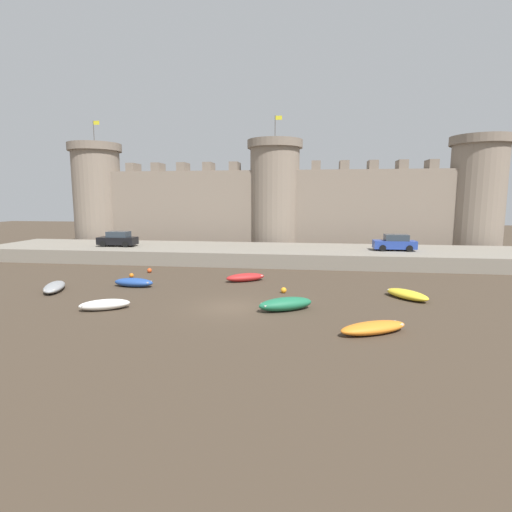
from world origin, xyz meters
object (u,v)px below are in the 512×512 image
object	(u,v)px
mooring_buoy_mid_mud	(149,270)
car_quay_west	(118,239)
rowboat_midflat_right	(373,327)
rowboat_near_channel_right	(54,287)
rowboat_near_channel_left	(407,294)
mooring_buoy_near_channel	(284,290)
rowboat_foreground_right	(245,277)
car_quay_east	(395,243)
rowboat_midflat_left	(134,282)
rowboat_midflat_centre	(285,304)
rowboat_foreground_centre	(105,304)
mooring_buoy_off_centre	(132,275)

from	to	relation	value
mooring_buoy_mid_mud	car_quay_west	world-z (taller)	car_quay_west
rowboat_midflat_right	rowboat_near_channel_right	xyz separation A→B (m)	(-21.39, 6.17, -0.01)
rowboat_near_channel_right	car_quay_west	bearing A→B (deg)	100.06
rowboat_near_channel_left	mooring_buoy_near_channel	xyz separation A→B (m)	(-8.22, 0.48, -0.11)
rowboat_foreground_right	car_quay_east	distance (m)	17.05
mooring_buoy_near_channel	rowboat_near_channel_left	bearing A→B (deg)	-3.33
rowboat_midflat_left	mooring_buoy_near_channel	bearing A→B (deg)	-2.22
rowboat_midflat_centre	mooring_buoy_near_channel	size ratio (longest dim) A/B	8.70
rowboat_foreground_centre	mooring_buoy_mid_mud	world-z (taller)	rowboat_foreground_centre
rowboat_foreground_centre	car_quay_east	distance (m)	28.35
rowboat_near_channel_left	mooring_buoy_mid_mud	bearing A→B (deg)	162.61
rowboat_foreground_right	mooring_buoy_mid_mud	xyz separation A→B (m)	(-9.11, 2.45, -0.14)
mooring_buoy_mid_mud	rowboat_near_channel_left	bearing A→B (deg)	-17.39
rowboat_foreground_centre	rowboat_midflat_centre	xyz separation A→B (m)	(10.74, 1.36, 0.08)
rowboat_foreground_centre	car_quay_west	size ratio (longest dim) A/B	0.75
rowboat_foreground_right	rowboat_midflat_centre	xyz separation A→B (m)	(3.73, -7.88, 0.07)
mooring_buoy_off_centre	rowboat_midflat_centre	bearing A→B (deg)	-30.92
mooring_buoy_off_centre	mooring_buoy_mid_mud	bearing A→B (deg)	74.16
rowboat_midflat_left	rowboat_near_channel_right	world-z (taller)	rowboat_midflat_left
mooring_buoy_off_centre	rowboat_foreground_centre	bearing A→B (deg)	-73.78
mooring_buoy_near_channel	car_quay_east	bearing A→B (deg)	53.75
rowboat_near_channel_left	car_quay_east	size ratio (longest dim) A/B	0.80
rowboat_foreground_centre	mooring_buoy_off_centre	distance (m)	9.82
rowboat_midflat_centre	mooring_buoy_near_channel	bearing A→B (deg)	95.49
mooring_buoy_near_channel	mooring_buoy_mid_mud	bearing A→B (deg)	154.28
car_quay_west	mooring_buoy_mid_mud	bearing A→B (deg)	-47.91
rowboat_midflat_left	mooring_buoy_near_channel	size ratio (longest dim) A/B	7.68
rowboat_near_channel_left	rowboat_near_channel_right	size ratio (longest dim) A/B	0.87
rowboat_midflat_centre	mooring_buoy_mid_mud	bearing A→B (deg)	141.20
rowboat_foreground_right	mooring_buoy_off_centre	bearing A→B (deg)	178.82
car_quay_east	rowboat_midflat_left	bearing A→B (deg)	-148.04
rowboat_near_channel_right	mooring_buoy_mid_mud	world-z (taller)	rowboat_near_channel_right
mooring_buoy_near_channel	mooring_buoy_off_centre	xyz separation A→B (m)	(-13.06, 3.73, -0.02)
rowboat_near_channel_right	rowboat_midflat_centre	distance (m)	17.04
mooring_buoy_off_centre	rowboat_near_channel_left	bearing A→B (deg)	-11.20
rowboat_near_channel_right	mooring_buoy_mid_mud	bearing A→B (deg)	62.42
rowboat_foreground_right	rowboat_midflat_left	bearing A→B (deg)	-158.87
rowboat_foreground_right	mooring_buoy_near_channel	xyz separation A→B (m)	(3.32, -3.53, -0.14)
rowboat_foreground_right	car_quay_east	world-z (taller)	car_quay_east
mooring_buoy_mid_mud	rowboat_midflat_right	bearing A→B (deg)	-38.37
rowboat_midflat_centre	car_quay_west	world-z (taller)	car_quay_west
rowboat_foreground_right	car_quay_east	xyz separation A→B (m)	(13.46, 10.30, 1.82)
rowboat_near_channel_left	rowboat_foreground_right	world-z (taller)	rowboat_foreground_right
rowboat_near_channel_right	car_quay_west	size ratio (longest dim) A/B	0.91
rowboat_midflat_centre	rowboat_foreground_right	bearing A→B (deg)	115.37
rowboat_midflat_right	rowboat_foreground_centre	world-z (taller)	rowboat_foreground_centre
rowboat_midflat_left	rowboat_foreground_right	bearing A→B (deg)	21.13
mooring_buoy_off_centre	mooring_buoy_mid_mud	xyz separation A→B (m)	(0.64, 2.25, 0.02)
rowboat_near_channel_left	rowboat_foreground_centre	distance (m)	19.26
rowboat_midflat_centre	mooring_buoy_off_centre	bearing A→B (deg)	149.08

